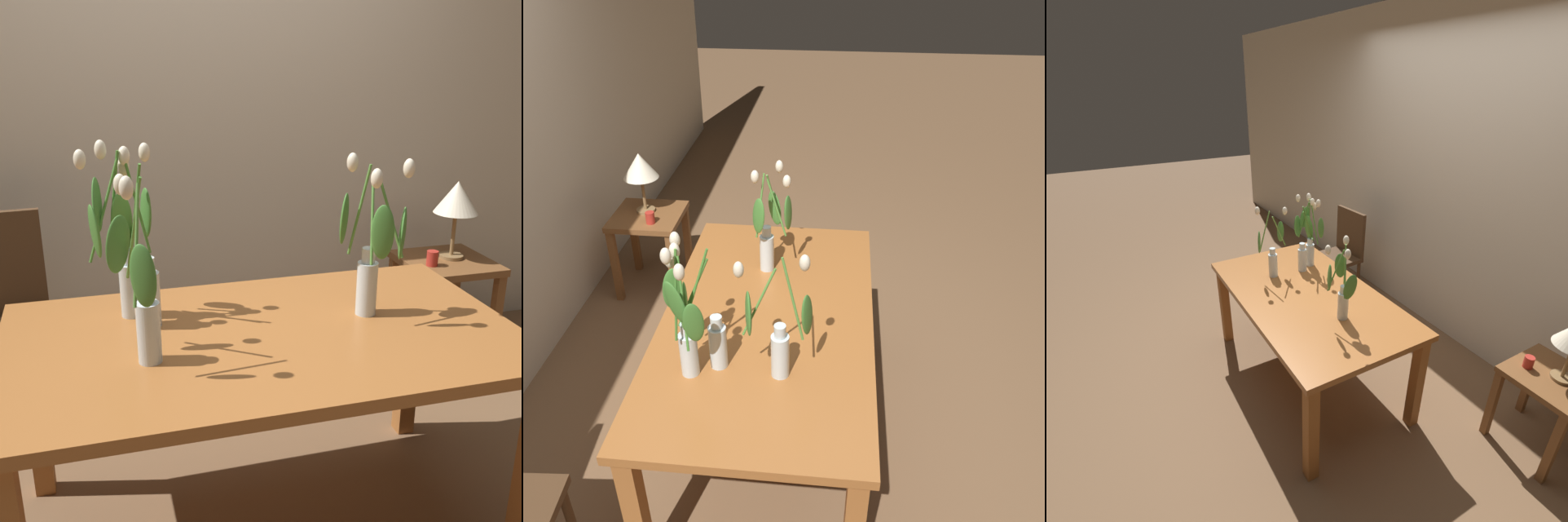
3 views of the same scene
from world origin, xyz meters
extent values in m
plane|color=brown|center=(0.00, 0.00, 0.00)|extent=(18.00, 18.00, 0.00)
cube|color=beige|center=(0.00, 1.41, 1.35)|extent=(9.00, 0.10, 2.70)
cube|color=#A3602D|center=(0.00, 0.00, 0.72)|extent=(1.60, 0.90, 0.04)
cube|color=#A3602D|center=(-0.74, -0.39, 0.35)|extent=(0.07, 0.07, 0.70)
cube|color=#A3602D|center=(0.74, -0.39, 0.35)|extent=(0.07, 0.07, 0.70)
cube|color=#A3602D|center=(-0.74, 0.39, 0.35)|extent=(0.07, 0.07, 0.70)
cube|color=#A3602D|center=(0.74, 0.39, 0.35)|extent=(0.07, 0.07, 0.70)
cylinder|color=silver|center=(0.37, 0.05, 0.83)|extent=(0.07, 0.07, 0.18)
cylinder|color=silver|center=(0.37, 0.05, 0.94)|extent=(0.04, 0.04, 0.05)
cylinder|color=silver|center=(0.37, 0.05, 0.80)|extent=(0.06, 0.06, 0.11)
cylinder|color=#56933D|center=(0.42, 0.02, 1.09)|extent=(0.09, 0.06, 0.28)
ellipsoid|color=#F2E5C6|center=(0.46, 0.00, 1.23)|extent=(0.04, 0.04, 0.06)
ellipsoid|color=#427F33|center=(0.47, 0.02, 1.02)|extent=(0.08, 0.10, 0.18)
cylinder|color=#56933D|center=(0.34, 0.07, 1.09)|extent=(0.06, 0.04, 0.30)
ellipsoid|color=#F2E5C6|center=(0.31, 0.09, 1.24)|extent=(0.04, 0.04, 0.06)
ellipsoid|color=#427F33|center=(0.29, 0.07, 1.07)|extent=(0.06, 0.08, 0.17)
cylinder|color=#56933D|center=(0.35, 0.00, 1.08)|extent=(0.04, 0.09, 0.27)
ellipsoid|color=#F2E5C6|center=(0.33, -0.05, 1.22)|extent=(0.04, 0.04, 0.06)
ellipsoid|color=#427F33|center=(0.36, -0.05, 1.05)|extent=(0.07, 0.05, 0.17)
cylinder|color=silver|center=(-0.36, -0.09, 0.83)|extent=(0.07, 0.07, 0.18)
cylinder|color=silver|center=(-0.36, -0.09, 0.94)|extent=(0.04, 0.04, 0.05)
cylinder|color=silver|center=(-0.36, -0.09, 0.80)|extent=(0.06, 0.06, 0.11)
cylinder|color=#56933D|center=(-0.38, -0.02, 1.08)|extent=(0.05, 0.12, 0.26)
ellipsoid|color=#F2E5C6|center=(-0.40, 0.04, 1.23)|extent=(0.04, 0.04, 0.06)
ellipsoid|color=#427F33|center=(-0.42, 0.01, 1.06)|extent=(0.10, 0.04, 0.18)
cylinder|color=#56933D|center=(-0.38, -0.14, 1.10)|extent=(0.04, 0.08, 0.31)
ellipsoid|color=#F2E5C6|center=(-0.40, -0.18, 1.26)|extent=(0.04, 0.04, 0.06)
ellipsoid|color=#427F33|center=(-0.37, -0.19, 1.03)|extent=(0.08, 0.06, 0.18)
cylinder|color=silver|center=(-0.33, 0.15, 0.83)|extent=(0.07, 0.07, 0.18)
cylinder|color=silver|center=(-0.33, 0.15, 0.94)|extent=(0.04, 0.04, 0.05)
cylinder|color=silver|center=(-0.33, 0.15, 0.80)|extent=(0.06, 0.06, 0.11)
cylinder|color=#478433|center=(-0.35, 0.21, 1.10)|extent=(0.05, 0.11, 0.31)
ellipsoid|color=#F2E5C6|center=(-0.37, 0.26, 1.27)|extent=(0.04, 0.04, 0.06)
ellipsoid|color=#4C8E38|center=(-0.39, 0.23, 1.07)|extent=(0.08, 0.05, 0.17)
cylinder|color=#478433|center=(-0.35, 0.22, 1.09)|extent=(0.05, 0.12, 0.27)
ellipsoid|color=#F2E5C6|center=(-0.38, 0.28, 1.23)|extent=(0.04, 0.04, 0.06)
ellipsoid|color=#4C8E38|center=(-0.39, 0.25, 1.04)|extent=(0.07, 0.05, 0.17)
cylinder|color=silver|center=(-0.38, 0.24, 0.83)|extent=(0.07, 0.07, 0.18)
cylinder|color=silver|center=(-0.38, 0.24, 0.94)|extent=(0.04, 0.04, 0.05)
cylinder|color=silver|center=(-0.38, 0.24, 0.80)|extent=(0.06, 0.06, 0.11)
cylinder|color=#478433|center=(-0.34, 0.26, 1.11)|extent=(0.07, 0.03, 0.33)
ellipsoid|color=#F2E5C6|center=(-0.31, 0.27, 1.27)|extent=(0.04, 0.04, 0.06)
ellipsoid|color=#427F33|center=(-0.31, 0.30, 1.07)|extent=(0.05, 0.09, 0.18)
cylinder|color=#478433|center=(-0.42, 0.26, 1.11)|extent=(0.06, 0.03, 0.35)
ellipsoid|color=#F2E5C6|center=(-0.44, 0.26, 1.29)|extent=(0.04, 0.04, 0.06)
ellipsoid|color=#427F33|center=(-0.46, 0.24, 1.12)|extent=(0.04, 0.11, 0.18)
cylinder|color=#478433|center=(-0.45, 0.22, 1.11)|extent=(0.11, 0.04, 0.32)
ellipsoid|color=#F2E5C6|center=(-0.50, 0.21, 1.27)|extent=(0.04, 0.04, 0.06)
ellipsoid|color=#427F33|center=(-0.48, 0.18, 1.05)|extent=(0.06, 0.08, 0.17)
cube|color=#4C331E|center=(-0.89, 0.84, 0.45)|extent=(0.43, 0.43, 0.04)
cylinder|color=#4C331E|center=(-0.71, 0.68, 0.21)|extent=(0.04, 0.04, 0.43)
cylinder|color=#4C331E|center=(-1.05, 0.65, 0.21)|extent=(0.04, 0.04, 0.43)
cylinder|color=#4C331E|center=(-0.73, 1.02, 0.21)|extent=(0.04, 0.04, 0.43)
cylinder|color=#4C331E|center=(-1.07, 0.99, 0.21)|extent=(0.04, 0.04, 0.43)
cube|color=#4C331E|center=(-0.90, 1.01, 0.70)|extent=(0.40, 0.07, 0.46)
cube|color=brown|center=(1.23, 0.95, 0.53)|extent=(0.44, 0.44, 0.04)
cube|color=brown|center=(1.04, 0.76, 0.26)|extent=(0.04, 0.04, 0.51)
cube|color=brown|center=(1.42, 0.76, 0.26)|extent=(0.04, 0.04, 0.51)
cube|color=brown|center=(1.04, 1.14, 0.26)|extent=(0.04, 0.04, 0.51)
cylinder|color=olive|center=(1.27, 0.97, 0.56)|extent=(0.12, 0.12, 0.02)
cylinder|color=olive|center=(1.27, 0.97, 0.68)|extent=(0.02, 0.02, 0.22)
cylinder|color=#B72D23|center=(1.11, 0.89, 0.59)|extent=(0.06, 0.06, 0.07)
camera|label=1|loc=(-0.48, -1.71, 1.60)|focal=43.39mm
camera|label=2|loc=(-1.94, -0.27, 2.23)|focal=39.23mm
camera|label=3|loc=(1.99, -1.12, 2.11)|focal=26.02mm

